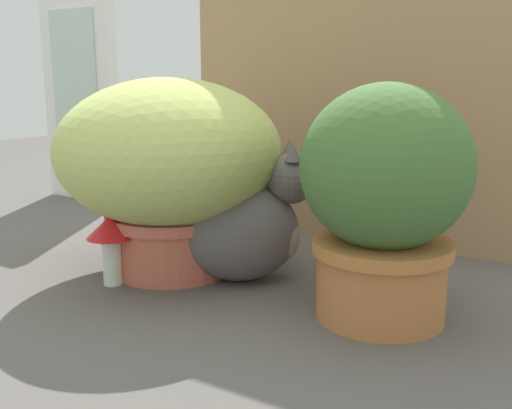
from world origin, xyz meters
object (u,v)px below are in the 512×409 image
at_px(leafy_planter, 384,196).
at_px(mushroom_ornament_red, 111,235).
at_px(cat, 247,226).
at_px(grass_planter, 170,163).

distance_m(leafy_planter, mushroom_ornament_red, 0.58).
height_order(cat, mushroom_ornament_red, cat).
distance_m(cat, mushroom_ornament_red, 0.29).
height_order(grass_planter, cat, grass_planter).
xyz_separation_m(leafy_planter, mushroom_ornament_red, (-0.55, -0.13, -0.12)).
bearing_deg(leafy_planter, grass_planter, 178.50).
relative_size(grass_planter, leafy_planter, 1.16).
distance_m(grass_planter, leafy_planter, 0.51).
bearing_deg(cat, mushroom_ornament_red, -142.41).
bearing_deg(cat, grass_planter, -170.15).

